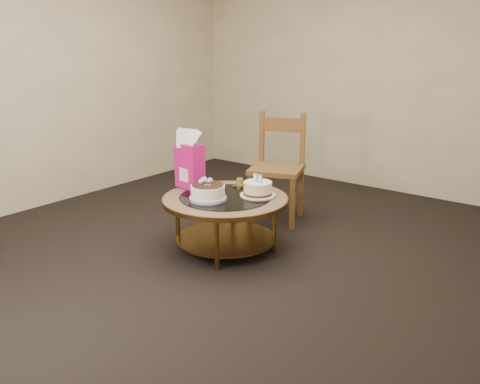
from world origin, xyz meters
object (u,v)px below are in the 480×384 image
Objects in this scene: coffee_table at (225,206)px; cream_cake at (258,189)px; gift_bag at (190,160)px; dining_chair at (278,167)px; decorated_cake at (208,193)px.

coffee_table is 0.30m from cream_cake.
cream_cake is at bearing 42.41° from coffee_table.
gift_bag is (-0.40, 0.02, 0.32)m from coffee_table.
dining_chair reaches higher than coffee_table.
coffee_table is 1.01× the size of dining_chair.
cream_cake reaches higher than decorated_cake.
dining_chair is (0.30, 0.89, -0.19)m from gift_bag.
coffee_table is 3.47× the size of decorated_cake.
cream_cake is (0.25, 0.33, 0.00)m from decorated_cake.
coffee_table is 0.92m from dining_chair.
dining_chair is (-0.30, 0.73, -0.00)m from cream_cake.
decorated_cake reaches higher than coffee_table.
gift_bag is at bearing -156.53° from cream_cake.
cream_cake is at bearing 22.29° from gift_bag.
gift_bag is at bearing -129.11° from dining_chair.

